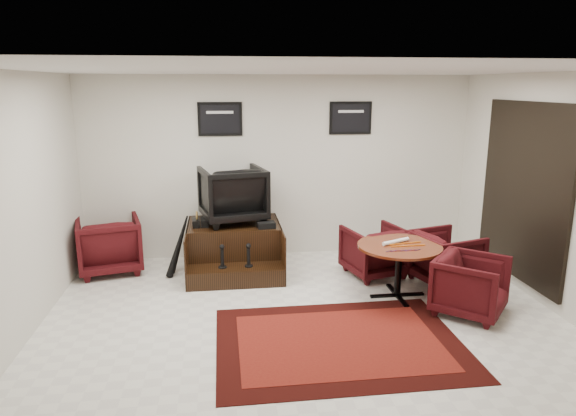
# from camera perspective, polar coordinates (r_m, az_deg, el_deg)

# --- Properties ---
(ground) EXTENTS (6.00, 6.00, 0.00)m
(ground) POSITION_cam_1_polar(r_m,az_deg,el_deg) (6.04, 1.93, -12.52)
(ground) COLOR silver
(ground) RESTS_ON ground
(room_shell) EXTENTS (6.02, 5.02, 2.81)m
(room_shell) POSITION_cam_1_polar(r_m,az_deg,el_deg) (5.69, 5.94, 4.71)
(room_shell) COLOR silver
(room_shell) RESTS_ON ground
(area_rug) EXTENTS (2.57, 1.93, 0.01)m
(area_rug) POSITION_cam_1_polar(r_m,az_deg,el_deg) (5.62, 5.69, -14.62)
(area_rug) COLOR black
(area_rug) RESTS_ON ground
(shine_podium) EXTENTS (1.33, 1.37, 0.69)m
(shine_podium) POSITION_cam_1_polar(r_m,az_deg,el_deg) (7.56, -5.98, -4.50)
(shine_podium) COLOR black
(shine_podium) RESTS_ON ground
(shine_chair) EXTENTS (1.03, 0.99, 0.90)m
(shine_chair) POSITION_cam_1_polar(r_m,az_deg,el_deg) (7.49, -6.17, 1.81)
(shine_chair) COLOR black
(shine_chair) RESTS_ON shine_podium
(shoes_pair) EXTENTS (0.24, 0.29, 0.10)m
(shoes_pair) POSITION_cam_1_polar(r_m,az_deg,el_deg) (7.43, -9.73, -1.57)
(shoes_pair) COLOR black
(shoes_pair) RESTS_ON shine_podium
(polish_kit) EXTENTS (0.26, 0.19, 0.08)m
(polish_kit) POSITION_cam_1_polar(r_m,az_deg,el_deg) (7.22, -2.44, -1.89)
(polish_kit) COLOR black
(polish_kit) RESTS_ON shine_podium
(umbrella_black) EXTENTS (0.30, 0.11, 0.80)m
(umbrella_black) POSITION_cam_1_polar(r_m,az_deg,el_deg) (7.35, -12.26, -4.58)
(umbrella_black) COLOR black
(umbrella_black) RESTS_ON ground
(umbrella_hooked) EXTENTS (0.33, 0.12, 0.88)m
(umbrella_hooked) POSITION_cam_1_polar(r_m,az_deg,el_deg) (7.51, -12.00, -3.90)
(umbrella_hooked) COLOR black
(umbrella_hooked) RESTS_ON ground
(armchair_side) EXTENTS (1.02, 0.98, 0.88)m
(armchair_side) POSITION_cam_1_polar(r_m,az_deg,el_deg) (7.84, -19.26, -3.60)
(armchair_side) COLOR black
(armchair_side) RESTS_ON ground
(meeting_table) EXTENTS (1.05, 1.05, 0.69)m
(meeting_table) POSITION_cam_1_polar(r_m,az_deg,el_deg) (6.64, 12.26, -4.75)
(meeting_table) COLOR #4E190B
(meeting_table) RESTS_ON ground
(table_chair_back) EXTENTS (0.91, 0.88, 0.78)m
(table_chair_back) POSITION_cam_1_polar(r_m,az_deg,el_deg) (7.39, 9.57, -4.45)
(table_chair_back) COLOR black
(table_chair_back) RESTS_ON ground
(table_chair_window) EXTENTS (0.91, 0.94, 0.80)m
(table_chair_window) POSITION_cam_1_polar(r_m,az_deg,el_deg) (7.32, 17.11, -5.01)
(table_chair_window) COLOR black
(table_chair_window) RESTS_ON ground
(table_chair_corner) EXTENTS (1.03, 1.03, 0.77)m
(table_chair_corner) POSITION_cam_1_polar(r_m,az_deg,el_deg) (6.45, 19.65, -7.84)
(table_chair_corner) COLOR black
(table_chair_corner) RESTS_ON ground
(paper_roll) EXTENTS (0.40, 0.22, 0.05)m
(paper_roll) POSITION_cam_1_polar(r_m,az_deg,el_deg) (6.66, 11.89, -3.65)
(paper_roll) COLOR white
(paper_roll) RESTS_ON meeting_table
(table_clutter) EXTENTS (0.57, 0.34, 0.01)m
(table_clutter) POSITION_cam_1_polar(r_m,az_deg,el_deg) (6.57, 12.94, -4.14)
(table_clutter) COLOR orange
(table_clutter) RESTS_ON meeting_table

